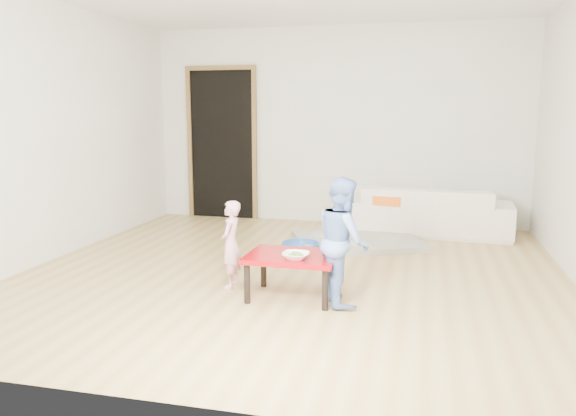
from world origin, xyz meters
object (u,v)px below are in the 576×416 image
at_px(bowl, 296,256).
at_px(child_blue, 343,241).
at_px(basin, 300,248).
at_px(child_pink, 231,244).
at_px(sofa, 427,210).
at_px(red_table, 292,276).

distance_m(bowl, child_blue, 0.39).
bearing_deg(basin, bowl, -78.98).
bearing_deg(child_pink, child_blue, 77.94).
relative_size(sofa, child_blue, 1.99).
relative_size(sofa, bowl, 9.48).
bearing_deg(bowl, child_pink, 155.90).
xyz_separation_m(sofa, child_pink, (-1.65, -2.60, 0.08)).
height_order(sofa, bowl, sofa).
xyz_separation_m(bowl, basin, (-0.29, 1.51, -0.33)).
relative_size(sofa, red_table, 2.76).
relative_size(sofa, child_pink, 2.66).
height_order(sofa, child_pink, child_pink).
relative_size(child_blue, basin, 2.50).
relative_size(sofa, basin, 4.99).
distance_m(child_pink, basin, 1.31).
distance_m(sofa, child_blue, 2.86).
height_order(child_pink, child_blue, child_blue).
bearing_deg(child_pink, sofa, 145.25).
bearing_deg(red_table, sofa, 68.91).
bearing_deg(child_pink, red_table, 72.59).
distance_m(red_table, child_blue, 0.52).
xyz_separation_m(bowl, child_pink, (-0.64, 0.29, -0.01)).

